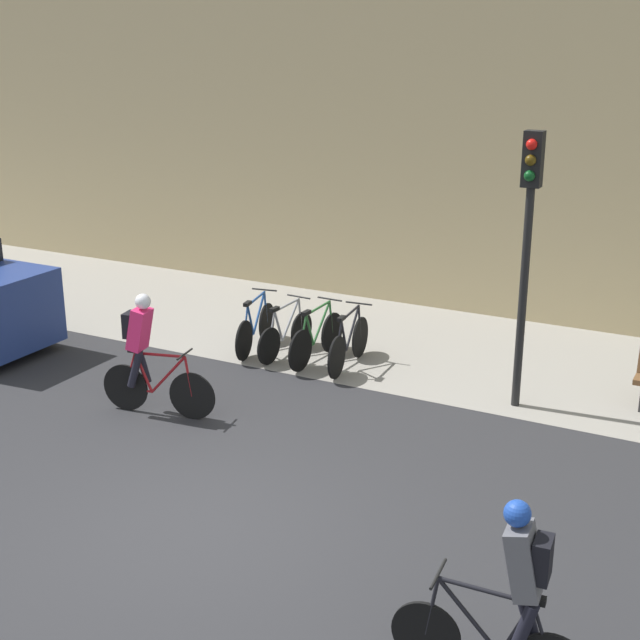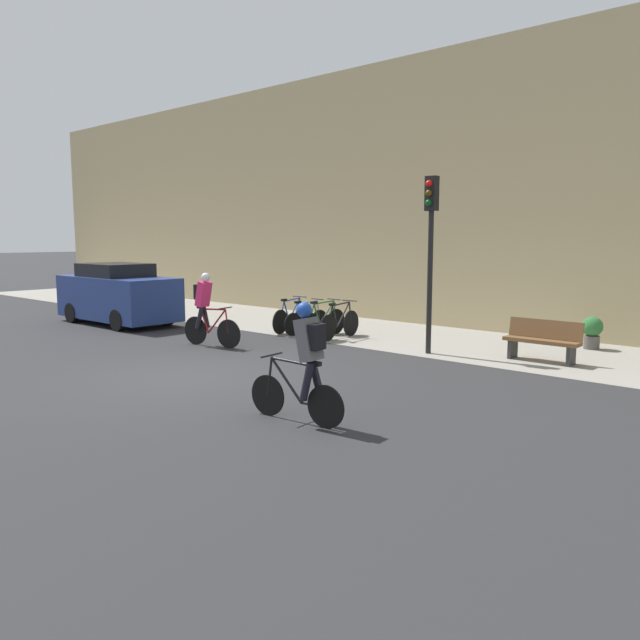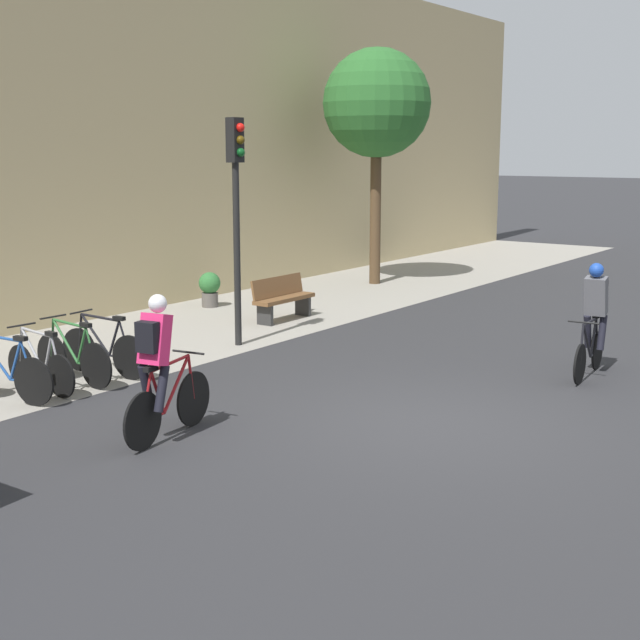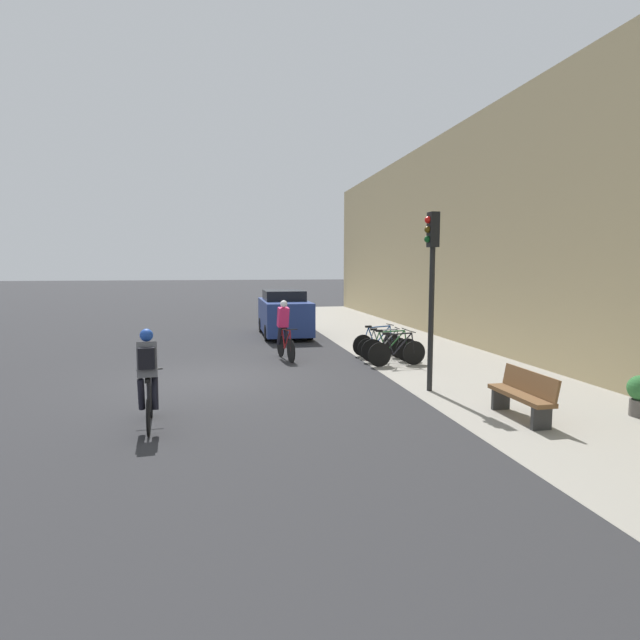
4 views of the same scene
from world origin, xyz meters
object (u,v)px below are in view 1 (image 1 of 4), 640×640
(parked_bike_1, at_px, (285,334))
(parked_bike_2, at_px, (317,338))
(parked_bike_3, at_px, (349,344))
(traffic_light_pole, at_px, (528,222))
(cyclist_grey, at_px, (514,590))
(cyclist_pink, at_px, (145,351))
(parked_bike_0, at_px, (256,328))

(parked_bike_1, bearing_deg, parked_bike_2, 0.03)
(parked_bike_3, bearing_deg, parked_bike_2, 179.98)
(parked_bike_2, height_order, traffic_light_pole, traffic_light_pole)
(cyclist_grey, height_order, parked_bike_1, cyclist_grey)
(cyclist_pink, distance_m, parked_bike_0, 3.04)
(parked_bike_1, xyz_separation_m, parked_bike_2, (0.59, 0.00, 0.02))
(cyclist_pink, distance_m, parked_bike_1, 3.10)
(cyclist_pink, xyz_separation_m, parked_bike_0, (-0.04, 3.00, -0.54))
(cyclist_pink, relative_size, parked_bike_2, 1.03)
(parked_bike_3, distance_m, traffic_light_pole, 3.70)
(parked_bike_2, xyz_separation_m, parked_bike_3, (0.59, -0.00, -0.00))
(parked_bike_1, xyz_separation_m, traffic_light_pole, (4.05, -0.27, 2.35))
(parked_bike_0, height_order, traffic_light_pole, traffic_light_pole)
(parked_bike_1, relative_size, traffic_light_pole, 0.41)
(parked_bike_1, bearing_deg, cyclist_pink, -100.51)
(parked_bike_1, bearing_deg, cyclist_grey, -47.25)
(cyclist_grey, height_order, parked_bike_0, cyclist_grey)
(parked_bike_1, height_order, traffic_light_pole, traffic_light_pole)
(parked_bike_1, relative_size, parked_bike_2, 0.93)
(parked_bike_3, bearing_deg, parked_bike_1, -179.99)
(parked_bike_3, relative_size, traffic_light_pole, 0.44)
(parked_bike_3, height_order, traffic_light_pole, traffic_light_pole)
(parked_bike_0, relative_size, traffic_light_pole, 0.43)
(cyclist_grey, bearing_deg, parked_bike_3, 126.13)
(cyclist_pink, bearing_deg, cyclist_grey, -26.66)
(cyclist_grey, height_order, parked_bike_3, cyclist_grey)
(cyclist_grey, bearing_deg, parked_bike_0, 135.60)
(parked_bike_0, height_order, parked_bike_3, parked_bike_3)
(parked_bike_0, distance_m, traffic_light_pole, 5.20)
(parked_bike_2, xyz_separation_m, traffic_light_pole, (3.45, -0.27, 2.33))
(cyclist_pink, relative_size, cyclist_grey, 1.02)
(cyclist_pink, xyz_separation_m, traffic_light_pole, (4.60, 2.72, 1.79))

